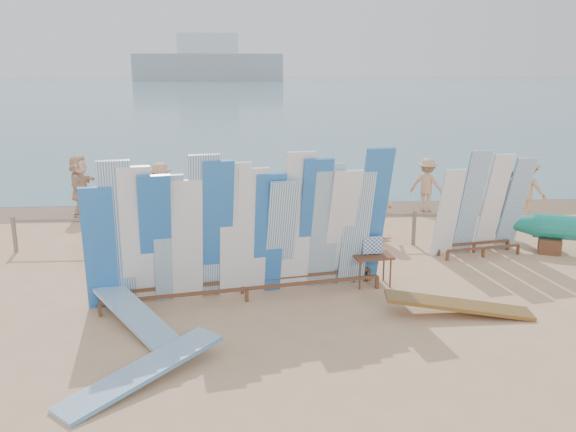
{
  "coord_description": "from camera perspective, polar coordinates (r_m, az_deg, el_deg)",
  "views": [
    {
      "loc": [
        -0.2,
        -11.85,
        4.49
      ],
      "look_at": [
        0.67,
        1.59,
        1.16
      ],
      "focal_mm": 38.0,
      "sensor_mm": 36.0,
      "label": 1
    }
  ],
  "objects": [
    {
      "name": "beachgoer_9",
      "position": [
        19.66,
        12.88,
        2.85
      ],
      "size": [
        1.17,
        0.98,
        1.7
      ],
      "primitive_type": "imported",
      "rotation": [
        0.0,
        0.0,
        2.57
      ],
      "color": "tan",
      "rests_on": "ground"
    },
    {
      "name": "flat_board_e",
      "position": [
        9.47,
        -13.35,
        -14.81
      ],
      "size": [
        2.28,
        2.33,
        0.32
      ],
      "primitive_type": "cube",
      "rotation": [
        0.09,
        0.0,
        -0.77
      ],
      "color": "white",
      "rests_on": "ground"
    },
    {
      "name": "distant_ship",
      "position": [
        192.21,
        -7.45,
        14.01
      ],
      "size": [
        45.0,
        8.0,
        14.0
      ],
      "color": "#999EA3",
      "rests_on": "ocean"
    },
    {
      "name": "stroller",
      "position": [
        16.09,
        4.35,
        -0.77
      ],
      "size": [
        0.69,
        0.88,
        1.07
      ],
      "rotation": [
        0.0,
        0.0,
        0.21
      ],
      "color": "red",
      "rests_on": "ground"
    },
    {
      "name": "beachgoer_8",
      "position": [
        16.34,
        8.5,
        1.06
      ],
      "size": [
        0.81,
        0.97,
        1.81
      ],
      "primitive_type": "imported",
      "rotation": [
        0.0,
        0.0,
        2.11
      ],
      "color": "beige",
      "rests_on": "ground"
    },
    {
      "name": "fence",
      "position": [
        15.34,
        -2.83,
        -0.71
      ],
      "size": [
        12.08,
        0.08,
        0.9
      ],
      "color": "gray",
      "rests_on": "ground"
    },
    {
      "name": "beachgoer_6",
      "position": [
        17.23,
        4.6,
        1.56
      ],
      "size": [
        0.54,
        0.87,
        1.65
      ],
      "primitive_type": "imported",
      "rotation": [
        0.0,
        0.0,
        4.51
      ],
      "color": "tan",
      "rests_on": "ground"
    },
    {
      "name": "flat_board_a",
      "position": [
        11.14,
        -13.68,
        -10.3
      ],
      "size": [
        2.02,
        2.51,
        0.44
      ],
      "primitive_type": "cube",
      "rotation": [
        0.14,
        0.0,
        0.62
      ],
      "color": "#7CA6C7",
      "rests_on": "ground"
    },
    {
      "name": "beachgoer_extra_0",
      "position": [
        19.49,
        21.47,
        2.37
      ],
      "size": [
        1.21,
        1.18,
        1.85
      ],
      "primitive_type": "imported",
      "rotation": [
        0.0,
        0.0,
        2.39
      ],
      "color": "tan",
      "rests_on": "ground"
    },
    {
      "name": "vendor_table",
      "position": [
        12.92,
        7.88,
        -4.93
      ],
      "size": [
        0.86,
        0.66,
        1.06
      ],
      "rotation": [
        0.0,
        0.0,
        0.12
      ],
      "color": "brown",
      "rests_on": "ground"
    },
    {
      "name": "beach_chair_left",
      "position": [
        16.39,
        1.85,
        -1.2
      ],
      "size": [
        0.59,
        0.61,
        0.78
      ],
      "rotation": [
        0.0,
        0.0,
        0.23
      ],
      "color": "red",
      "rests_on": "ground"
    },
    {
      "name": "flat_board_c",
      "position": [
        11.87,
        15.61,
        -8.9
      ],
      "size": [
        2.73,
        0.84,
        0.39
      ],
      "primitive_type": "cube",
      "rotation": [
        0.12,
        0.0,
        1.46
      ],
      "color": "brown",
      "rests_on": "ground"
    },
    {
      "name": "beachgoer_3",
      "position": [
        17.94,
        -11.77,
        2.07
      ],
      "size": [
        1.19,
        0.52,
        1.82
      ],
      "primitive_type": "imported",
      "rotation": [
        0.0,
        0.0,
        6.25
      ],
      "color": "tan",
      "rests_on": "ground"
    },
    {
      "name": "beachgoer_10",
      "position": [
        17.4,
        19.67,
        1.22
      ],
      "size": [
        0.99,
        1.15,
        1.84
      ],
      "primitive_type": "imported",
      "rotation": [
        0.0,
        0.0,
        2.17
      ],
      "color": "#8C6042",
      "rests_on": "ground"
    },
    {
      "name": "beach_chair_right",
      "position": [
        16.12,
        1.58,
        -1.45
      ],
      "size": [
        0.69,
        0.69,
        0.78
      ],
      "rotation": [
        0.0,
        0.0,
        0.54
      ],
      "color": "red",
      "rests_on": "ground"
    },
    {
      "name": "beachgoer_7",
      "position": [
        17.23,
        2.41,
        1.44
      ],
      "size": [
        0.65,
        0.53,
        1.56
      ],
      "primitive_type": "imported",
      "rotation": [
        0.0,
        0.0,
        5.83
      ],
      "color": "#8C6042",
      "rests_on": "ground"
    },
    {
      "name": "ocean",
      "position": [
        139.92,
        -3.71,
        12.01
      ],
      "size": [
        320.0,
        240.0,
        0.02
      ],
      "primitive_type": "cube",
      "color": "slate",
      "rests_on": "ground"
    },
    {
      "name": "wet_sand_strip",
      "position": [
        19.57,
        -3.01,
        0.6
      ],
      "size": [
        40.0,
        2.6,
        0.01
      ],
      "primitive_type": "cube",
      "color": "brown",
      "rests_on": "ground"
    },
    {
      "name": "side_surfboard_rack",
      "position": [
        15.31,
        17.73,
        0.76
      ],
      "size": [
        2.4,
        1.09,
        2.63
      ],
      "rotation": [
        0.0,
        0.0,
        0.19
      ],
      "color": "brown",
      "rests_on": "ground"
    },
    {
      "name": "beachgoer_11",
      "position": [
        19.58,
        -18.92,
        2.69
      ],
      "size": [
        0.58,
        1.76,
        1.89
      ],
      "primitive_type": "imported",
      "rotation": [
        0.0,
        0.0,
        1.58
      ],
      "color": "beige",
      "rests_on": "ground"
    },
    {
      "name": "ground",
      "position": [
        12.67,
        -2.56,
        -6.89
      ],
      "size": [
        160.0,
        160.0,
        0.0
      ],
      "primitive_type": "plane",
      "color": "tan",
      "rests_on": "ground"
    },
    {
      "name": "beachgoer_4",
      "position": [
        16.96,
        0.04,
        1.53
      ],
      "size": [
        0.9,
        1.09,
        1.72
      ],
      "primitive_type": "imported",
      "rotation": [
        0.0,
        0.0,
        1.02
      ],
      "color": "#8C6042",
      "rests_on": "ground"
    },
    {
      "name": "main_surfboard_rack",
      "position": [
        11.87,
        -4.18,
        -1.62
      ],
      "size": [
        5.96,
        1.9,
        2.95
      ],
      "rotation": [
        0.0,
        0.0,
        0.2
      ],
      "color": "brown",
      "rests_on": "ground"
    }
  ]
}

